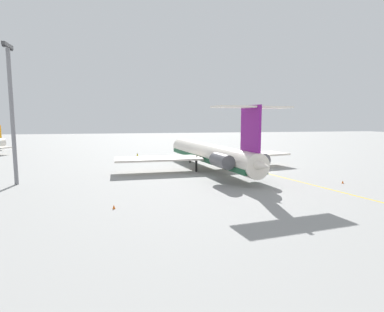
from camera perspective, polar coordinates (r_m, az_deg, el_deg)
ground at (r=73.22m, az=13.07°, el=-2.71°), size 391.21×391.21×0.00m
main_jetliner at (r=71.67m, az=3.51°, el=0.38°), size 48.67×43.17×14.20m
ground_crew_near_nose at (r=103.39m, az=12.10°, el=0.63°), size 0.37×0.26×1.64m
ground_crew_near_tail at (r=93.62m, az=-9.91°, el=0.10°), size 0.30×0.37×1.76m
safety_cone_nose at (r=64.26m, az=25.73°, el=-4.28°), size 0.40×0.40×0.55m
safety_cone_wingtip at (r=101.61m, az=6.17°, el=0.21°), size 0.40×0.40×0.55m
safety_cone_tail at (r=43.23m, az=-14.03°, el=-8.97°), size 0.40×0.40×0.55m
taxiway_centreline at (r=76.35m, az=10.01°, el=-2.25°), size 78.59×18.44×0.01m
light_mast at (r=64.35m, az=-29.97°, el=7.43°), size 4.00×0.70×24.76m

